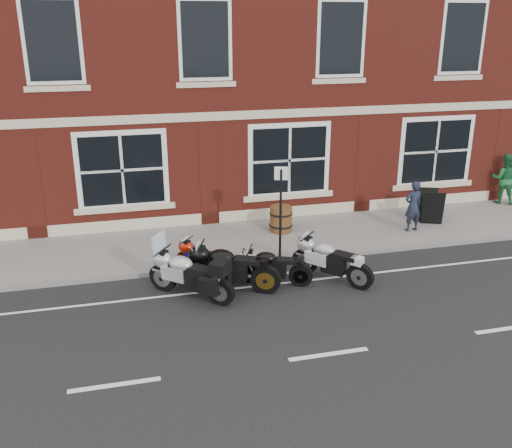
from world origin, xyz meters
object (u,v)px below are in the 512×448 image
object	(u,v)px
barrel_planter	(281,219)
pedestrian_right	(504,179)
moto_touring_silver	(189,273)
pedestrian_left	(413,206)
moto_sport_red	(206,259)
parking_sign	(281,206)
moto_sport_black	(230,266)
a_board_sign	(430,206)
moto_sport_silver	(331,259)
moto_naked_black	(272,265)

from	to	relation	value
barrel_planter	pedestrian_right	bearing A→B (deg)	5.70
moto_touring_silver	pedestrian_left	world-z (taller)	pedestrian_left
moto_sport_red	pedestrian_left	world-z (taller)	pedestrian_left
moto_sport_red	parking_sign	distance (m)	2.37
parking_sign	moto_sport_black	bearing A→B (deg)	-124.84
moto_sport_black	pedestrian_right	size ratio (longest dim) A/B	1.27
a_board_sign	moto_sport_silver	bearing A→B (deg)	-124.02
moto_touring_silver	moto_sport_red	distance (m)	1.12
moto_naked_black	moto_sport_silver	bearing A→B (deg)	-72.28
pedestrian_left	pedestrian_right	xyz separation A→B (m)	(4.31, 1.70, 0.09)
pedestrian_right	barrel_planter	xyz separation A→B (m)	(-8.08, -0.81, -0.47)
moto_touring_silver	moto_sport_red	size ratio (longest dim) A/B	1.24
moto_sport_red	a_board_sign	bearing A→B (deg)	-27.93
pedestrian_right	moto_touring_silver	bearing A→B (deg)	53.81
parking_sign	pedestrian_right	bearing A→B (deg)	31.85
moto_sport_black	pedestrian_right	distance (m)	11.02
moto_sport_black	pedestrian_left	distance (m)	6.38
moto_sport_black	pedestrian_left	size ratio (longest dim) A/B	1.43
moto_touring_silver	barrel_planter	world-z (taller)	moto_touring_silver
moto_sport_black	moto_sport_silver	xyz separation A→B (m)	(2.49, -0.09, -0.04)
moto_sport_silver	parking_sign	size ratio (longest dim) A/B	0.72
moto_sport_silver	pedestrian_left	world-z (taller)	pedestrian_left
a_board_sign	parking_sign	size ratio (longest dim) A/B	0.44
moto_sport_black	parking_sign	bearing A→B (deg)	-24.79
a_board_sign	moto_touring_silver	bearing A→B (deg)	-137.22
moto_sport_black	moto_naked_black	size ratio (longest dim) A/B	1.23
moto_naked_black	pedestrian_left	world-z (taller)	pedestrian_left
a_board_sign	barrel_planter	world-z (taller)	a_board_sign
moto_touring_silver	moto_sport_silver	size ratio (longest dim) A/B	1.01
moto_touring_silver	moto_sport_red	xyz separation A→B (m)	(0.55, 0.97, -0.12)
moto_naked_black	parking_sign	size ratio (longest dim) A/B	0.72
moto_naked_black	pedestrian_left	xyz separation A→B (m)	(4.90, 2.23, 0.39)
pedestrian_right	barrel_planter	world-z (taller)	pedestrian_right
a_board_sign	pedestrian_left	bearing A→B (deg)	-128.26
moto_sport_silver	moto_naked_black	distance (m)	1.45
moto_sport_silver	parking_sign	xyz separation A→B (m)	(-0.86, 1.46, 0.96)
moto_naked_black	pedestrian_right	distance (m)	10.03
moto_sport_silver	pedestrian_right	xyz separation A→B (m)	(7.78, 4.08, 0.41)
moto_touring_silver	a_board_sign	xyz separation A→B (m)	(7.78, 2.89, 0.05)
pedestrian_left	moto_sport_silver	bearing A→B (deg)	26.63
pedestrian_right	a_board_sign	xyz separation A→B (m)	(-3.47, -1.22, -0.32)
moto_sport_black	a_board_sign	world-z (taller)	a_board_sign
moto_touring_silver	a_board_sign	bearing A→B (deg)	-28.33
moto_sport_red	moto_sport_silver	world-z (taller)	moto_sport_silver
moto_sport_black	a_board_sign	size ratio (longest dim) A/B	2.04
pedestrian_left	barrel_planter	distance (m)	3.89
moto_sport_black	pedestrian_left	xyz separation A→B (m)	(5.95, 2.29, 0.28)
barrel_planter	parking_sign	distance (m)	2.15
moto_sport_silver	pedestrian_left	size ratio (longest dim) A/B	1.16
parking_sign	barrel_planter	bearing A→B (deg)	87.87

